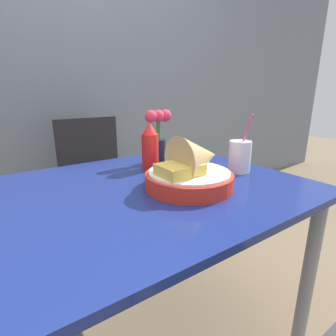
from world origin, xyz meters
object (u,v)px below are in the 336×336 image
at_px(chair_far_window, 95,174).
at_px(food_basket, 192,170).
at_px(ketchup_bottle, 150,147).
at_px(drink_cup, 240,158).
at_px(flower_vase, 158,133).

xyz_separation_m(chair_far_window, food_basket, (0.01, -0.96, 0.26)).
relative_size(chair_far_window, food_basket, 2.96).
relative_size(food_basket, ketchup_bottle, 1.54).
bearing_deg(chair_far_window, food_basket, -89.23).
bearing_deg(chair_far_window, drink_cup, -72.96).
bearing_deg(ketchup_bottle, chair_far_window, 90.97).
distance_m(food_basket, ketchup_bottle, 0.27).
xyz_separation_m(ketchup_bottle, drink_cup, (0.27, -0.24, -0.03)).
height_order(chair_far_window, flower_vase, flower_vase).
relative_size(chair_far_window, drink_cup, 3.75).
bearing_deg(food_basket, drink_cup, 6.08).
xyz_separation_m(ketchup_bottle, flower_vase, (0.09, 0.07, 0.04)).
relative_size(ketchup_bottle, drink_cup, 0.83).
bearing_deg(drink_cup, chair_far_window, 107.04).
bearing_deg(food_basket, chair_far_window, 90.77).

